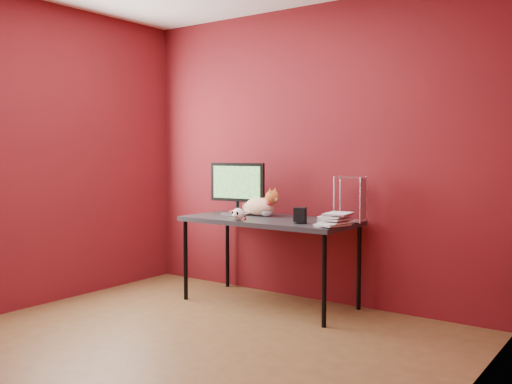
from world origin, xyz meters
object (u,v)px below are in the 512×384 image
Objects in this scene: cat at (259,206)px; skull_mug at (238,214)px; speaker at (300,216)px; monitor at (237,186)px; book_stack at (327,147)px; desk at (269,224)px.

skull_mug is at bearing -63.70° from cat.
speaker reaches higher than skull_mug.
book_stack is (1.02, -0.21, 0.34)m from monitor.
cat is at bearing 162.26° from book_stack.
book_stack is at bearing -12.93° from desk.
book_stack is (0.83, -0.26, 0.52)m from cat.
speaker reaches higher than desk.
book_stack is at bearing 7.86° from skull_mug.
skull_mug is (0.28, -0.35, -0.21)m from monitor.
cat is 1.01m from book_stack.
speaker is 0.11× the size of book_stack.
monitor is at bearing 168.58° from book_stack.
speaker is at bearing -9.15° from cat.
skull_mug is 0.09× the size of book_stack.
book_stack reaches higher than speaker.
desk is 0.92m from book_stack.
skull_mug reaches higher than desk.
skull_mug is at bearing -58.81° from monitor.
speaker is at bearing -22.08° from monitor.
book_stack is (0.63, -0.14, 0.66)m from desk.
skull_mug is 0.83× the size of speaker.
book_stack is (0.23, 0.01, 0.55)m from speaker.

